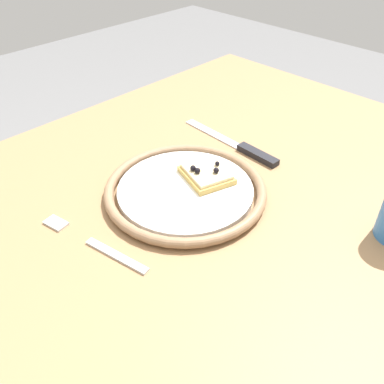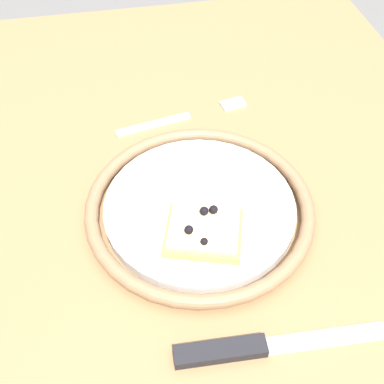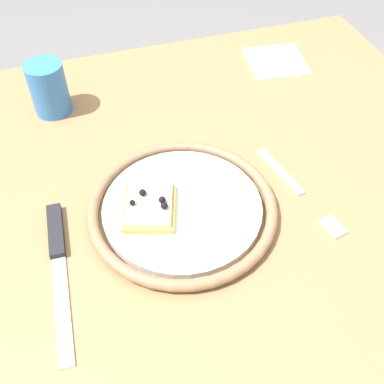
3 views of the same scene
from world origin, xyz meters
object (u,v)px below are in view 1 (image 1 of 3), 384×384
(dining_table, at_px, (209,231))
(fork, at_px, (93,243))
(knife, at_px, (245,149))
(plate, at_px, (185,190))
(pizza_slice_near, at_px, (206,174))

(dining_table, xyz_separation_m, fork, (-0.21, 0.04, 0.08))
(knife, height_order, fork, knife)
(plate, xyz_separation_m, pizza_slice_near, (0.05, -0.00, 0.01))
(dining_table, distance_m, fork, 0.23)
(fork, bearing_deg, dining_table, -12.02)
(pizza_slice_near, relative_size, fork, 0.51)
(dining_table, height_order, fork, fork)
(pizza_slice_near, bearing_deg, knife, 9.23)
(knife, bearing_deg, dining_table, -162.02)
(plate, bearing_deg, dining_table, -48.87)
(dining_table, relative_size, plate, 3.99)
(knife, bearing_deg, plate, -174.66)
(pizza_slice_near, relative_size, knife, 0.43)
(dining_table, height_order, pizza_slice_near, pizza_slice_near)
(knife, relative_size, fork, 1.20)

